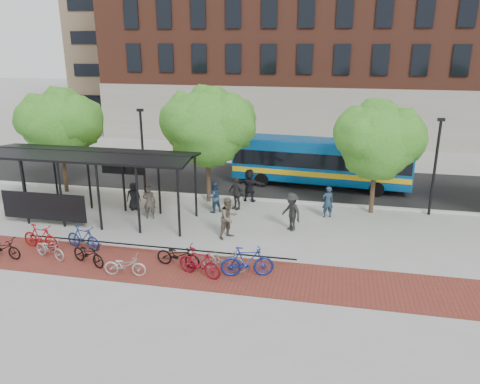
% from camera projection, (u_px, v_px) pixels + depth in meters
% --- Properties ---
extents(ground, '(160.00, 160.00, 0.00)m').
position_uv_depth(ground, '(250.00, 227.00, 23.20)').
color(ground, '#9E9E99').
rests_on(ground, ground).
extents(asphalt_street, '(160.00, 8.00, 0.01)m').
position_uv_depth(asphalt_street, '(272.00, 181.00, 30.64)').
color(asphalt_street, black).
rests_on(asphalt_street, ground).
extents(curb, '(160.00, 0.25, 0.12)m').
position_uv_depth(curb, '(262.00, 200.00, 26.90)').
color(curb, '#B7B7B2').
rests_on(curb, ground).
extents(brick_strip, '(24.00, 3.00, 0.01)m').
position_uv_depth(brick_strip, '(178.00, 269.00, 18.94)').
color(brick_strip, maroon).
rests_on(brick_strip, ground).
extents(bike_rack_rail, '(12.00, 0.05, 0.95)m').
position_uv_depth(bike_rack_rail, '(156.00, 256.00, 20.03)').
color(bike_rack_rail, black).
rests_on(bike_rack_rail, ground).
extents(building_brick, '(55.00, 14.00, 20.00)m').
position_uv_depth(building_brick, '(412.00, 26.00, 42.33)').
color(building_brick, brown).
rests_on(building_brick, ground).
extents(bus_shelter, '(10.60, 3.07, 3.60)m').
position_uv_depth(bus_shelter, '(89.00, 162.00, 23.40)').
color(bus_shelter, black).
rests_on(bus_shelter, ground).
extents(tree_a, '(4.90, 4.00, 6.18)m').
position_uv_depth(tree_a, '(61.00, 122.00, 27.30)').
color(tree_a, '#382619').
rests_on(tree_a, ground).
extents(tree_b, '(5.15, 4.20, 6.47)m').
position_uv_depth(tree_b, '(209.00, 124.00, 25.49)').
color(tree_b, '#382619').
rests_on(tree_b, ground).
extents(tree_c, '(4.66, 3.80, 5.92)m').
position_uv_depth(tree_c, '(379.00, 138.00, 23.87)').
color(tree_c, '#382619').
rests_on(tree_c, ground).
extents(lamp_post_left, '(0.35, 0.20, 5.12)m').
position_uv_depth(lamp_post_left, '(143.00, 150.00, 27.05)').
color(lamp_post_left, black).
rests_on(lamp_post_left, ground).
extents(lamp_post_right, '(0.35, 0.20, 5.12)m').
position_uv_depth(lamp_post_right, '(435.00, 164.00, 23.95)').
color(lamp_post_right, black).
rests_on(lamp_post_right, ground).
extents(bus, '(11.06, 3.26, 2.95)m').
position_uv_depth(bus, '(321.00, 160.00, 29.12)').
color(bus, '#074A8A').
rests_on(bus, ground).
extents(bike_0, '(1.79, 0.75, 0.92)m').
position_uv_depth(bike_0, '(3.00, 248.00, 19.76)').
color(bike_0, black).
rests_on(bike_0, ground).
extents(bike_1, '(1.93, 0.82, 1.12)m').
position_uv_depth(bike_1, '(41.00, 237.00, 20.61)').
color(bike_1, '#A10F0E').
rests_on(bike_1, ground).
extents(bike_2, '(1.79, 1.07, 0.89)m').
position_uv_depth(bike_2, '(50.00, 249.00, 19.73)').
color(bike_2, '#A3A3A5').
rests_on(bike_2, ground).
extents(bike_3, '(1.87, 0.90, 1.08)m').
position_uv_depth(bike_3, '(83.00, 238.00, 20.58)').
color(bike_3, navy).
rests_on(bike_3, ground).
extents(bike_4, '(1.93, 1.28, 0.96)m').
position_uv_depth(bike_4, '(88.00, 254.00, 19.18)').
color(bike_4, black).
rests_on(bike_4, ground).
extents(bike_6, '(1.73, 0.75, 0.88)m').
position_uv_depth(bike_6, '(125.00, 265.00, 18.29)').
color(bike_6, '#B1B2B4').
rests_on(bike_6, ground).
extents(bike_8, '(1.96, 0.88, 1.00)m').
position_uv_depth(bike_8, '(178.00, 255.00, 19.00)').
color(bike_8, black).
rests_on(bike_8, ground).
extents(bike_9, '(1.99, 1.09, 1.15)m').
position_uv_depth(bike_9, '(200.00, 263.00, 18.19)').
color(bike_9, maroon).
rests_on(bike_9, ground).
extents(bike_10, '(1.97, 0.90, 1.00)m').
position_uv_depth(bike_10, '(224.00, 259.00, 18.65)').
color(bike_10, gray).
rests_on(bike_10, ground).
extents(bike_11, '(2.16, 1.09, 1.25)m').
position_uv_depth(bike_11, '(247.00, 262.00, 18.18)').
color(bike_11, navy).
rests_on(bike_11, ground).
extents(pedestrian_0, '(0.87, 0.72, 1.53)m').
position_uv_depth(pedestrian_0, '(134.00, 196.00, 25.32)').
color(pedestrian_0, black).
rests_on(pedestrian_0, ground).
extents(pedestrian_1, '(0.72, 0.56, 1.78)m').
position_uv_depth(pedestrian_1, '(149.00, 202.00, 24.03)').
color(pedestrian_1, '#474039').
rests_on(pedestrian_1, ground).
extents(pedestrian_2, '(1.05, 1.04, 1.70)m').
position_uv_depth(pedestrian_2, '(214.00, 197.00, 24.90)').
color(pedestrian_2, '#22374F').
rests_on(pedestrian_2, ground).
extents(pedestrian_4, '(1.14, 0.93, 1.81)m').
position_uv_depth(pedestrian_4, '(236.00, 193.00, 25.34)').
color(pedestrian_4, '#2A2A2A').
rests_on(pedestrian_4, ground).
extents(pedestrian_5, '(1.82, 0.77, 1.90)m').
position_uv_depth(pedestrian_5, '(250.00, 185.00, 26.58)').
color(pedestrian_5, black).
rests_on(pedestrian_5, ground).
extents(pedestrian_7, '(0.72, 0.60, 1.68)m').
position_uv_depth(pedestrian_7, '(328.00, 202.00, 24.19)').
color(pedestrian_7, '#1F3248').
rests_on(pedestrian_7, ground).
extents(pedestrian_8, '(1.17, 1.21, 1.97)m').
position_uv_depth(pedestrian_8, '(229.00, 218.00, 21.64)').
color(pedestrian_8, brown).
rests_on(pedestrian_8, ground).
extents(pedestrian_9, '(1.37, 1.36, 1.89)m').
position_uv_depth(pedestrian_9, '(291.00, 212.00, 22.50)').
color(pedestrian_9, black).
rests_on(pedestrian_9, ground).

